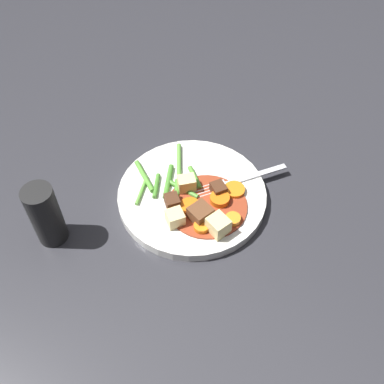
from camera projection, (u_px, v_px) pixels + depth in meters
ground_plane at (192, 198)px, 0.77m from camera, size 3.00×3.00×0.00m
dinner_plate at (192, 195)px, 0.76m from camera, size 0.25×0.25×0.02m
stew_sauce at (207, 206)px, 0.73m from camera, size 0.13×0.13×0.00m
carrot_slice_0 at (201, 227)px, 0.70m from camera, size 0.03×0.03×0.01m
carrot_slice_1 at (190, 207)px, 0.73m from camera, size 0.04×0.04×0.01m
carrot_slice_2 at (234, 190)px, 0.75m from camera, size 0.05×0.05×0.01m
carrot_slice_3 at (220, 199)px, 0.74m from camera, size 0.04×0.04×0.01m
carrot_slice_4 at (233, 219)px, 0.71m from camera, size 0.03×0.03×0.01m
potato_chunk_0 at (175, 218)px, 0.71m from camera, size 0.04×0.04×0.02m
potato_chunk_1 at (188, 182)px, 0.75m from camera, size 0.04×0.04×0.03m
potato_chunk_2 at (218, 225)px, 0.69m from camera, size 0.04×0.04×0.03m
meat_chunk_0 at (200, 214)px, 0.71m from camera, size 0.04×0.04×0.03m
meat_chunk_1 at (218, 189)px, 0.74m from camera, size 0.03×0.03×0.02m
meat_chunk_2 at (172, 201)px, 0.73m from camera, size 0.03×0.03×0.02m
green_bean_0 at (183, 189)px, 0.75m from camera, size 0.06×0.01×0.01m
green_bean_1 at (177, 193)px, 0.75m from camera, size 0.04×0.05×0.01m
green_bean_2 at (142, 190)px, 0.75m from camera, size 0.03×0.06×0.01m
green_bean_3 at (156, 186)px, 0.76m from camera, size 0.03×0.05×0.01m
green_bean_4 at (144, 176)px, 0.77m from camera, size 0.07×0.04×0.01m
green_bean_5 at (168, 181)px, 0.76m from camera, size 0.04×0.07×0.01m
green_bean_6 at (179, 161)px, 0.79m from camera, size 0.06×0.07×0.01m
green_bean_7 at (195, 177)px, 0.77m from camera, size 0.05×0.04×0.01m
fork at (237, 181)px, 0.77m from camera, size 0.11×0.16×0.00m
pepper_mill at (46, 215)px, 0.68m from camera, size 0.05×0.05×0.11m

